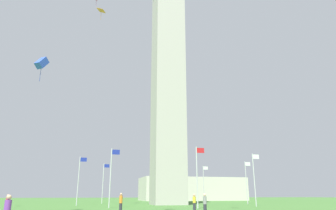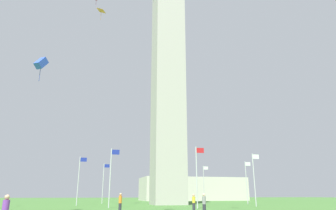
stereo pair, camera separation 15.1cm
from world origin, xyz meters
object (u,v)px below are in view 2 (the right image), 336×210
object	(u,v)px
flagpole_sw	(111,174)
person_orange_shirt	(120,202)
flagpole_w	(197,174)
person_yellow_shirt	(194,203)
kite_orange_diamond	(101,11)
flagpole_nw	(254,177)
obelisk_monument	(168,69)
kite_blue_box	(41,63)
distant_building	(192,189)
flagpole_n	(247,180)
flagpole_se	(104,181)
flagpole_e	(152,182)
person_red_shirt	(7,202)
person_gray_shirt	(204,204)
flagpole_s	(79,178)
flagpole_ne	(204,182)

from	to	relation	value
flagpole_sw	person_orange_shirt	size ratio (longest dim) A/B	4.22
flagpole_w	person_yellow_shirt	size ratio (longest dim) A/B	4.50
person_orange_shirt	kite_orange_diamond	xyz separation A→B (m)	(-3.16, 17.69, 32.56)
flagpole_nw	person_orange_shirt	xyz separation A→B (m)	(-20.11, -9.29, -3.23)
obelisk_monument	person_orange_shirt	bearing A→B (deg)	-116.52
kite_blue_box	distant_building	bearing A→B (deg)	58.75
flagpole_n	flagpole_se	world-z (taller)	same
flagpole_n	flagpole_e	world-z (taller)	same
flagpole_e	kite_blue_box	distance (m)	41.43
obelisk_monument	flagpole_e	distance (m)	24.89
flagpole_w	kite_blue_box	xyz separation A→B (m)	(-18.32, -6.72, 9.94)
flagpole_e	person_red_shirt	bearing A→B (deg)	-127.23
person_gray_shirt	distant_building	bearing A→B (deg)	17.81
person_orange_shirt	kite_blue_box	xyz separation A→B (m)	(-8.49, -1.69, 13.16)
person_gray_shirt	kite_orange_diamond	distance (m)	40.99
flagpole_e	person_red_shirt	distance (m)	35.45
flagpole_n	flagpole_w	bearing A→B (deg)	-135.00
flagpole_s	person_yellow_shirt	world-z (taller)	flagpole_s
flagpole_ne	flagpole_w	world-z (taller)	same
flagpole_ne	flagpole_sw	size ratio (longest dim) A/B	1.00
flagpole_nw	person_gray_shirt	bearing A→B (deg)	-132.79
obelisk_monument	flagpole_n	world-z (taller)	obelisk_monument
flagpole_se	flagpole_w	bearing A→B (deg)	-67.50
flagpole_nw	person_orange_shirt	distance (m)	22.39
person_yellow_shirt	kite_blue_box	size ratio (longest dim) A/B	0.64
flagpole_nw	kite_orange_diamond	distance (m)	38.37
flagpole_w	kite_orange_diamond	distance (m)	34.49
flagpole_w	kite_orange_diamond	world-z (taller)	kite_orange_diamond
kite_blue_box	distant_building	world-z (taller)	kite_blue_box
obelisk_monument	flagpole_ne	xyz separation A→B (m)	(10.35, 10.28, -20.20)
flagpole_s	person_orange_shirt	bearing A→B (deg)	-76.46
flagpole_se	person_gray_shirt	xyz separation A→B (m)	(7.28, -34.93, -3.26)
flagpole_se	flagpole_s	xyz separation A→B (m)	(-4.26, -10.28, 0.00)
flagpole_se	flagpole_w	xyz separation A→B (m)	(10.28, -24.83, 0.00)
flagpole_ne	flagpole_w	bearing A→B (deg)	-112.50
person_yellow_shirt	flagpole_w	bearing A→B (deg)	11.70
flagpole_ne	person_red_shirt	distance (m)	39.76
flagpole_s	kite_blue_box	size ratio (longest dim) A/B	2.86
flagpole_sw	flagpole_nw	size ratio (longest dim) A/B	1.00
obelisk_monument	flagpole_nw	distance (m)	24.92
flagpole_s	flagpole_e	bearing A→B (deg)	45.00
obelisk_monument	kite_orange_diamond	xyz separation A→B (m)	(-12.93, -1.88, 9.13)
obelisk_monument	person_gray_shirt	xyz separation A→B (m)	(-2.94, -24.64, -23.46)
person_yellow_shirt	flagpole_s	bearing A→B (deg)	65.48
flagpole_e	person_orange_shirt	world-z (taller)	flagpole_e
person_gray_shirt	person_orange_shirt	size ratio (longest dim) A/B	0.96
flagpole_ne	obelisk_monument	bearing A→B (deg)	-135.18
flagpole_e	kite_orange_diamond	xyz separation A→B (m)	(-12.99, -16.43, 29.33)
person_orange_shirt	distant_building	size ratio (longest dim) A/B	0.06
flagpole_e	person_gray_shirt	size ratio (longest dim) A/B	4.37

